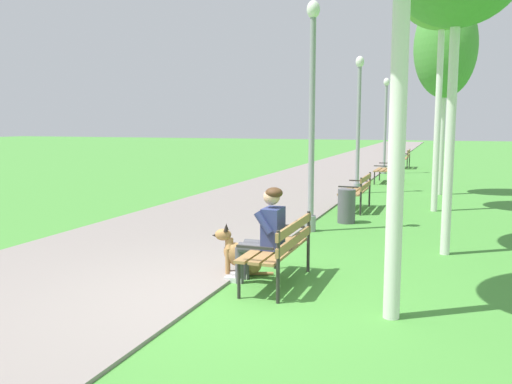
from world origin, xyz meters
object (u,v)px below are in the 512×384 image
Objects in this scene: park_bench_mid at (358,189)px; birch_tree_fourth at (446,48)px; park_bench_far at (386,168)px; pedestrian_distant at (391,140)px; lamp_post_near at (312,115)px; person_seated_on_near_bench at (265,231)px; litter_bin at (346,206)px; lamp_post_mid at (358,123)px; lamp_post_far at (385,125)px; park_bench_near at (281,245)px; park_bench_furthest at (404,157)px; dog_shepherd at (241,257)px.

park_bench_mid is 0.27× the size of birch_tree_fourth.
park_bench_far is 0.91× the size of pedestrian_distant.
lamp_post_near reaches higher than pedestrian_distant.
person_seated_on_near_bench reaches higher than litter_bin.
lamp_post_mid reaches higher than lamp_post_far.
park_bench_near and park_bench_far have the same top height.
park_bench_mid is at bearing 88.36° from person_seated_on_near_bench.
lamp_post_far is (-0.51, 15.67, 1.47)m from park_bench_near.
birch_tree_fourth is at bearing -55.32° from park_bench_far.
park_bench_furthest is at bearing 100.56° from birch_tree_fourth.
lamp_post_far is 6.69m from birch_tree_fourth.
person_seated_on_near_bench is 0.22× the size of birch_tree_fourth.
dog_shepherd is 3.74m from lamp_post_near.
lamp_post_far is 2.32× the size of pedestrian_distant.
park_bench_furthest is at bearing 89.86° from park_bench_near.
birch_tree_fourth is at bearing 63.77° from park_bench_mid.
person_seated_on_near_bench is 4.53m from litter_bin.
litter_bin is at bearing 89.80° from park_bench_near.
lamp_post_mid is at bearing 93.39° from park_bench_near.
park_bench_mid is 1.86× the size of dog_shepherd.
litter_bin is 28.91m from pedestrian_distant.
pedestrian_distant reaches higher than litter_bin.
lamp_post_far is (0.13, 15.46, 1.72)m from dog_shepherd.
dog_shepherd is at bearing -92.09° from park_bench_furthest.
pedestrian_distant reaches higher than person_seated_on_near_bench.
person_seated_on_near_bench is 15.75m from lamp_post_far.
park_bench_mid is 3.47m from lamp_post_mid.
park_bench_furthest is 15.47m from lamp_post_near.
lamp_post_near is at bearing 97.86° from park_bench_near.
lamp_post_far reaches higher than park_bench_mid.
birch_tree_fourth reaches higher than dog_shepherd.
park_bench_near is 4.49m from litter_bin.
litter_bin is at bearing -83.24° from lamp_post_mid.
litter_bin is (0.52, -11.18, -1.63)m from lamp_post_far.
pedestrian_distant is (-2.01, 33.32, 0.33)m from park_bench_near.
park_bench_furthest is at bearing 87.91° from dog_shepherd.
park_bench_mid is 6.16m from park_bench_far.
lamp_post_near is 1.11× the size of lamp_post_far.
person_seated_on_near_bench is 0.29× the size of lamp_post_near.
dog_shepherd is at bearing -92.72° from park_bench_far.
pedestrian_distant is (-3.74, 23.58, -3.28)m from birch_tree_fourth.
park_bench_furthest is at bearing 88.07° from lamp_post_near.
park_bench_far and park_bench_furthest have the same top height.
park_bench_mid is at bearing 91.56° from litter_bin.
birch_tree_fourth is (1.73, 9.74, 3.61)m from park_bench_near.
park_bench_far is at bearing -84.68° from pedestrian_distant.
pedestrian_distant is at bearing 95.32° from park_bench_far.
lamp_post_far is at bearing 97.64° from park_bench_far.
birch_tree_fourth is at bearing 12.34° from lamp_post_mid.
person_seated_on_near_bench is at bearing -86.90° from pedestrian_distant.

